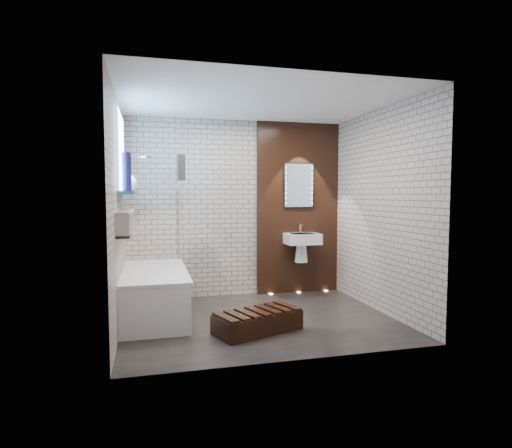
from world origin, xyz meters
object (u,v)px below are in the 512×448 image
object	(u,v)px
bathtub	(154,293)
washbasin	(302,243)
walnut_step	(258,322)
bath_screen	(180,212)
led_mirror	(299,185)

from	to	relation	value
bathtub	washbasin	xyz separation A→B (m)	(2.17, 0.62, 0.50)
walnut_step	bath_screen	bearing A→B (deg)	119.16
bathtub	bath_screen	world-z (taller)	bath_screen
bath_screen	walnut_step	xyz separation A→B (m)	(0.74, -1.33, -1.17)
washbasin	walnut_step	xyz separation A→B (m)	(-1.08, -1.51, -0.68)
bath_screen	washbasin	size ratio (longest dim) A/B	2.41
bathtub	washbasin	world-z (taller)	washbasin
bath_screen	walnut_step	size ratio (longest dim) A/B	1.47
washbasin	led_mirror	xyz separation A→B (m)	(0.00, 0.16, 0.86)
washbasin	walnut_step	world-z (taller)	washbasin
bathtub	washbasin	bearing A→B (deg)	16.01
bath_screen	walnut_step	bearing A→B (deg)	-60.84
bath_screen	bathtub	bearing A→B (deg)	-128.90
bathtub	led_mirror	bearing A→B (deg)	19.78
bathtub	bath_screen	size ratio (longest dim) A/B	1.24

